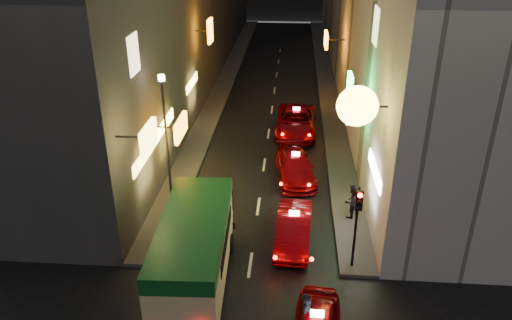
% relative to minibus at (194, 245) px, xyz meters
% --- Properties ---
extents(sidewalk_left, '(1.50, 52.00, 0.15)m').
position_rel_minibus_xyz_m(sidewalk_left, '(-2.33, 26.78, -1.71)').
color(sidewalk_left, '#464441').
rests_on(sidewalk_left, ground).
extents(sidewalk_right, '(1.50, 52.00, 0.15)m').
position_rel_minibus_xyz_m(sidewalk_right, '(6.17, 26.78, -1.71)').
color(sidewalk_right, '#464441').
rests_on(sidewalk_right, ground).
extents(minibus, '(2.56, 6.64, 2.82)m').
position_rel_minibus_xyz_m(minibus, '(0.00, 0.00, 0.00)').
color(minibus, '#CCBB7F').
rests_on(minibus, ground).
extents(taxi_second, '(2.26, 5.01, 1.73)m').
position_rel_minibus_xyz_m(taxi_second, '(3.62, 2.99, -1.00)').
color(taxi_second, maroon).
rests_on(taxi_second, ground).
extents(taxi_third, '(2.67, 5.08, 1.71)m').
position_rel_minibus_xyz_m(taxi_third, '(3.64, 8.85, -1.01)').
color(taxi_third, maroon).
rests_on(taxi_third, ground).
extents(taxi_far, '(2.44, 5.67, 1.96)m').
position_rel_minibus_xyz_m(taxi_far, '(3.66, 15.13, -0.89)').
color(taxi_far, maroon).
rests_on(taxi_far, ground).
extents(pedestrian_crossing, '(0.66, 0.78, 2.00)m').
position_rel_minibus_xyz_m(pedestrian_crossing, '(4.09, -2.37, -0.78)').
color(pedestrian_crossing, black).
rests_on(pedestrian_crossing, ground).
extents(pedestrian_sidewalk, '(0.82, 0.77, 1.85)m').
position_rel_minibus_xyz_m(pedestrian_sidewalk, '(6.20, 4.95, -0.71)').
color(pedestrian_sidewalk, black).
rests_on(pedestrian_sidewalk, sidewalk_right).
extents(traffic_light, '(0.26, 0.43, 3.50)m').
position_rel_minibus_xyz_m(traffic_light, '(5.92, 1.25, 0.90)').
color(traffic_light, black).
rests_on(traffic_light, sidewalk_right).
extents(lamp_post, '(0.28, 0.28, 6.22)m').
position_rel_minibus_xyz_m(lamp_post, '(-2.28, 5.78, 1.94)').
color(lamp_post, black).
rests_on(lamp_post, sidewalk_left).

